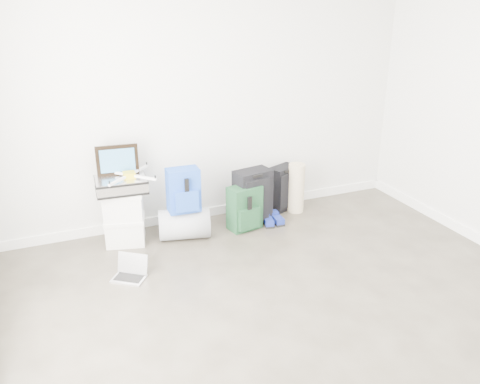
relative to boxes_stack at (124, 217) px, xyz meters
name	(u,v)px	position (x,y,z in m)	size (l,w,h in m)	color
ground	(330,352)	(0.99, -2.21, -0.28)	(5.00, 5.00, 0.00)	#332E25
room_envelope	(348,108)	(0.99, -2.19, 1.45)	(4.52, 5.02, 2.71)	silver
boxes_stack	(124,217)	(0.00, 0.00, 0.00)	(0.45, 0.40, 0.55)	silver
briefcase	(121,185)	(0.00, 0.00, 0.34)	(0.47, 0.34, 0.14)	#B2B2B7
painting	(117,160)	(0.00, 0.10, 0.56)	(0.40, 0.07, 0.30)	black
drone	(129,175)	(0.08, -0.02, 0.44)	(0.46, 0.46, 0.05)	gold
duffel_bag	(184,224)	(0.57, -0.13, -0.12)	(0.31, 0.31, 0.50)	gray
blue_backpack	(184,191)	(0.57, -0.16, 0.25)	(0.32, 0.24, 0.44)	#173F9A
large_suitcase	(253,197)	(1.35, -0.07, 0.02)	(0.42, 0.31, 0.60)	black
green_backpack	(245,209)	(1.22, -0.17, -0.05)	(0.37, 0.30, 0.47)	#143822
carry_on	(283,188)	(1.82, 0.14, -0.02)	(0.37, 0.31, 0.51)	black
shoes	(272,220)	(1.54, -0.17, -0.24)	(0.23, 0.25, 0.08)	black
rolled_rug	(296,188)	(1.93, 0.03, 0.00)	(0.18, 0.18, 0.56)	tan
laptop	(130,272)	(-0.09, -0.67, -0.23)	(0.34, 0.33, 0.20)	#BBBBC0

